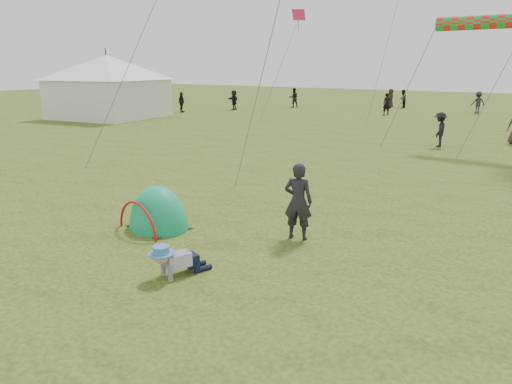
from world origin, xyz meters
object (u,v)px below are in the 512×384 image
Objects in this scene: popup_tent at (159,228)px; standing_adult at (298,202)px; crawling_toddler at (174,259)px; event_marquee at (108,84)px.

standing_adult reaches higher than popup_tent.
crawling_toddler is at bearing -27.87° from popup_tent.
standing_adult is at bearing 32.12° from popup_tent.
popup_tent is (-2.14, 1.60, -0.32)m from crawling_toddler.
crawling_toddler is at bearing -45.58° from event_marquee.
event_marquee is (-20.99, 14.66, 2.39)m from popup_tent.
standing_adult is at bearing -39.66° from event_marquee.
event_marquee reaches higher than popup_tent.
standing_adult is 0.24× the size of event_marquee.
popup_tent is 1.19× the size of standing_adult.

